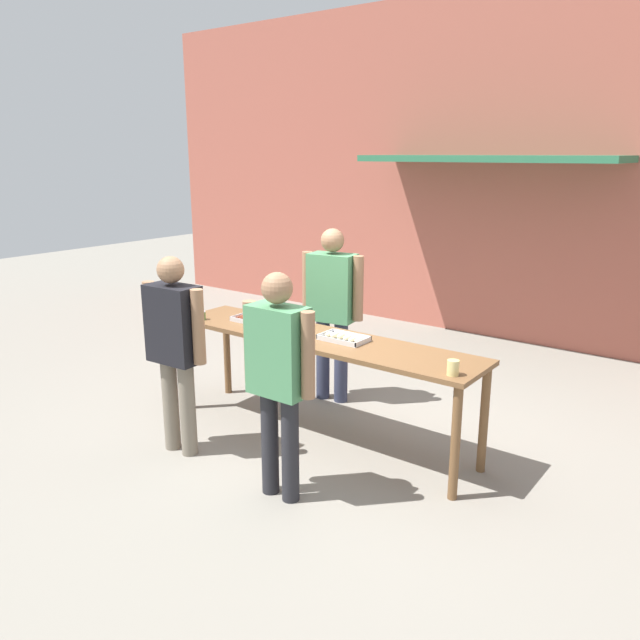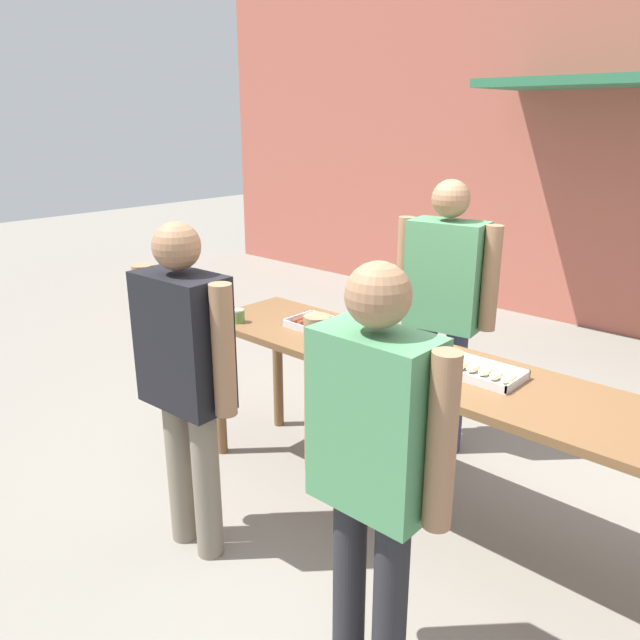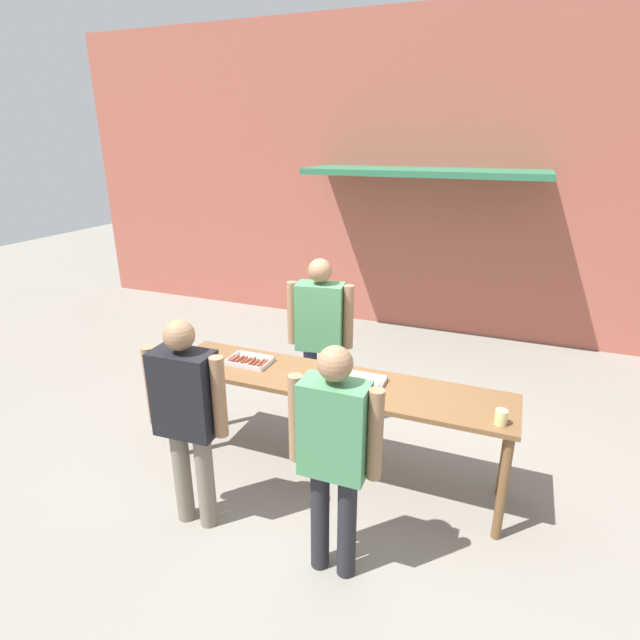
% 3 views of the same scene
% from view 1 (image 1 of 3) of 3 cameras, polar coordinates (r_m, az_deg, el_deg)
% --- Properties ---
extents(ground_plane, '(24.00, 24.00, 0.00)m').
position_cam_1_polar(ground_plane, '(5.72, 0.00, -10.53)').
color(ground_plane, gray).
extents(building_facade_back, '(12.00, 1.11, 4.50)m').
position_cam_1_polar(building_facade_back, '(8.68, 16.41, 13.04)').
color(building_facade_back, '#A85647').
rests_on(building_facade_back, ground).
extents(serving_table, '(2.96, 0.65, 0.93)m').
position_cam_1_polar(serving_table, '(5.41, 0.00, -2.62)').
color(serving_table, brown).
rests_on(serving_table, ground).
extents(food_tray_sausages, '(0.38, 0.26, 0.04)m').
position_cam_1_polar(food_tray_sausages, '(5.91, -6.11, 0.03)').
color(food_tray_sausages, silver).
rests_on(food_tray_sausages, serving_table).
extents(food_tray_buns, '(0.40, 0.25, 0.06)m').
position_cam_1_polar(food_tray_buns, '(5.28, 2.17, -1.64)').
color(food_tray_buns, silver).
rests_on(food_tray_buns, serving_table).
extents(condiment_jar_mustard, '(0.07, 0.07, 0.08)m').
position_cam_1_polar(condiment_jar_mustard, '(6.11, -11.32, 0.56)').
color(condiment_jar_mustard, '#B22319').
rests_on(condiment_jar_mustard, serving_table).
extents(condiment_jar_ketchup, '(0.07, 0.07, 0.08)m').
position_cam_1_polar(condiment_jar_ketchup, '(6.03, -10.75, 0.40)').
color(condiment_jar_ketchup, '#567A38').
rests_on(condiment_jar_ketchup, serving_table).
extents(beer_cup, '(0.09, 0.09, 0.11)m').
position_cam_1_polar(beer_cup, '(4.55, 12.07, -4.29)').
color(beer_cup, '#DBC67A').
rests_on(beer_cup, serving_table).
extents(person_server_behind_table, '(0.66, 0.32, 1.76)m').
position_cam_1_polar(person_server_behind_table, '(6.19, 1.12, 1.76)').
color(person_server_behind_table, '#333851').
rests_on(person_server_behind_table, ground).
extents(person_customer_holding_hotdog, '(0.65, 0.27, 1.68)m').
position_cam_1_polar(person_customer_holding_hotdog, '(5.23, -13.13, -1.75)').
color(person_customer_holding_hotdog, '#756B5B').
rests_on(person_customer_holding_hotdog, ground).
extents(person_customer_with_cup, '(0.62, 0.24, 1.69)m').
position_cam_1_polar(person_customer_with_cup, '(4.41, -3.81, -4.40)').
color(person_customer_with_cup, '#232328').
rests_on(person_customer_with_cup, ground).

